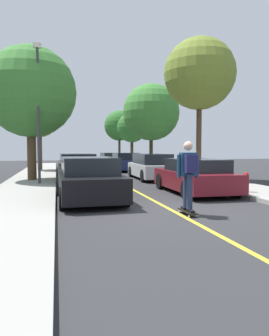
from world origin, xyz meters
The scene contains 20 objects.
ground centered at (0.00, 0.00, 0.00)m, with size 80.00×80.00×0.00m, color #2D2D30.
sidewalk_left centered at (-4.25, 0.00, 0.07)m, with size 2.34×56.00×0.14m, color #9E9B93.
center_line centered at (0.00, 4.00, 0.00)m, with size 0.12×39.20×0.01m, color gold.
parked_car_left_nearest centered at (-2.03, 2.17, 0.68)m, with size 2.01×4.25×1.40m.
parked_car_left_near centered at (-2.03, 8.40, 0.69)m, with size 1.99×4.65×1.42m.
parked_car_left_far centered at (-2.03, 14.04, 0.66)m, with size 1.90×4.52×1.33m.
parked_car_right_nearest centered at (2.03, 3.06, 0.64)m, with size 2.03×4.31×1.29m.
parked_car_right_near centered at (2.03, 8.84, 0.70)m, with size 1.97×4.69×1.40m.
parked_car_right_far centered at (2.03, 15.75, 0.67)m, with size 2.01×4.53×1.37m.
parked_car_right_farthest centered at (2.03, 22.56, 0.64)m, with size 2.09×4.22×1.30m.
street_tree_left_nearest centered at (-4.22, 8.59, 4.45)m, with size 4.46×4.46×6.55m.
street_tree_left_near centered at (-4.22, 16.50, 3.96)m, with size 2.94×2.94×5.32m.
street_tree_right_nearest centered at (4.22, 7.52, 5.53)m, with size 3.70×3.70×7.26m.
street_tree_right_near centered at (4.22, 16.33, 4.53)m, with size 4.44×4.44×6.61m.
street_tree_right_far centered at (4.22, 23.04, 3.75)m, with size 2.93×2.93×5.09m.
street_tree_right_farthest centered at (4.22, 29.59, 4.39)m, with size 3.55×3.55×6.04m.
fire_hydrant centered at (3.53, 2.00, 0.49)m, with size 0.20×0.20×0.70m.
streetlamp centered at (-3.78, 6.69, 3.60)m, with size 0.36×0.24×6.11m.
skateboard centered at (0.18, -0.66, 0.09)m, with size 0.23×0.84×0.10m.
skateboarder centered at (0.18, -0.69, 1.10)m, with size 0.58×0.70×1.75m.
Camera 1 is at (-3.03, -8.27, 1.67)m, focal length 34.77 mm.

